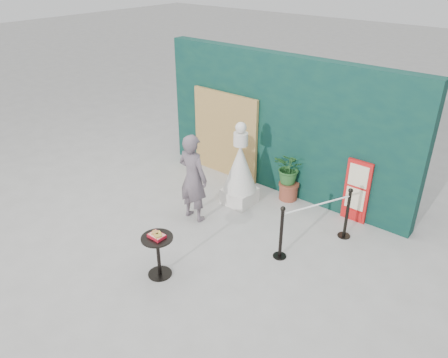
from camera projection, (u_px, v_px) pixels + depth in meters
ground at (182, 252)px, 7.84m from camera, size 60.00×60.00×0.00m
back_wall at (282, 125)px, 9.29m from camera, size 6.00×0.30×3.00m
bamboo_fence at (225, 135)px, 10.17m from camera, size 1.80×0.08×2.00m
woman at (193, 178)px, 8.45m from camera, size 0.66×0.44×1.80m
menu_board at (357, 191)px, 8.48m from camera, size 0.50×0.07×1.30m
statue at (240, 172)px, 9.04m from camera, size 0.71×0.71×1.83m
cafe_table at (158, 250)px, 7.08m from camera, size 0.52×0.52×0.75m
food_basket at (157, 235)px, 6.94m from camera, size 0.26×0.19×0.11m
planter at (290, 172)px, 9.24m from camera, size 0.65×0.56×1.11m
stanchion_barrier at (315, 223)px, 7.77m from camera, size 0.84×1.54×1.03m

